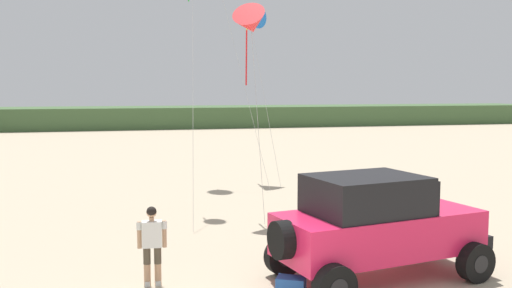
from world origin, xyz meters
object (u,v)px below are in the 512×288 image
cooler_box (291,287)px  kite_black_sled (251,23)px  person_watching (152,241)px  kite_orange_streamer (250,19)px  jeep (376,224)px

cooler_box → kite_black_sled: kite_black_sled is taller
person_watching → cooler_box: size_ratio=2.98×
cooler_box → kite_orange_streamer: (2.63, 14.82, 7.03)m
person_watching → kite_black_sled: size_ratio=0.24×
jeep → kite_black_sled: size_ratio=0.73×
person_watching → kite_orange_streamer: size_ratio=0.21×
kite_black_sled → jeep: bearing=-80.9°
person_watching → cooler_box: bearing=-25.9°
kite_orange_streamer → cooler_box: bearing=-100.1°
kite_black_sled → kite_orange_streamer: 7.61m
cooler_box → kite_black_sled: 9.61m
person_watching → kite_black_sled: bearing=60.1°
jeep → kite_orange_streamer: 15.51m
kite_black_sled → kite_orange_streamer: size_ratio=0.87×
person_watching → kite_orange_streamer: (5.24, 13.55, 6.28)m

